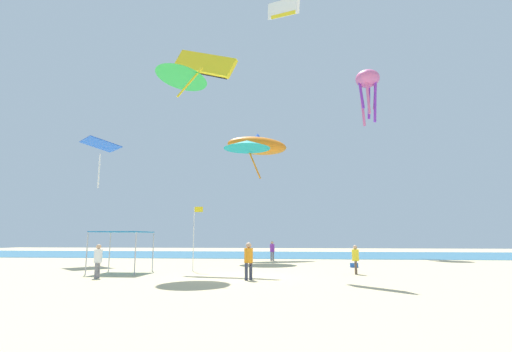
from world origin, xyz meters
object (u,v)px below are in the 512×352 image
at_px(person_near_tent, 249,258).
at_px(banner_flag, 195,233).
at_px(person_central, 355,257).
at_px(kite_octopus_pink, 368,81).
at_px(kite_diamond_blue, 101,147).
at_px(kite_inflatable_orange, 258,146).
at_px(canopy_tent, 123,234).
at_px(person_leftmost, 272,249).
at_px(cooler_box, 354,265).
at_px(kite_delta_green, 182,74).
at_px(kite_delta_teal, 247,145).
at_px(kite_parafoil_yellow, 205,64).
at_px(person_rightmost, 98,258).
at_px(kite_parafoil_white, 283,9).

relative_size(person_near_tent, banner_flag, 0.46).
bearing_deg(person_central, kite_octopus_pink, -6.07).
xyz_separation_m(banner_flag, kite_diamond_blue, (-10.16, 6.19, 7.47)).
bearing_deg(kite_inflatable_orange, canopy_tent, 43.95).
distance_m(kite_inflatable_orange, kite_octopus_pink, 17.72).
height_order(person_leftmost, cooler_box, person_leftmost).
bearing_deg(kite_delta_green, kite_octopus_pink, -72.53).
bearing_deg(kite_delta_green, cooler_box, -101.88).
bearing_deg(kite_diamond_blue, person_near_tent, 5.24).
height_order(banner_flag, cooler_box, banner_flag).
bearing_deg(kite_delta_teal, kite_diamond_blue, -57.34).
distance_m(banner_flag, kite_octopus_pink, 33.12).
relative_size(kite_inflatable_orange, kite_octopus_pink, 0.98).
xyz_separation_m(banner_flag, kite_delta_teal, (2.17, 10.39, 8.40)).
bearing_deg(kite_delta_green, canopy_tent, 61.66).
height_order(canopy_tent, kite_parafoil_yellow, kite_parafoil_yellow).
xyz_separation_m(kite_inflatable_orange, kite_delta_teal, (-0.56, -4.72, -1.03)).
relative_size(person_leftmost, kite_delta_teal, 0.33).
height_order(person_near_tent, person_rightmost, person_near_tent).
distance_m(canopy_tent, cooler_box, 16.17).
height_order(kite_parafoil_yellow, kite_diamond_blue, kite_parafoil_yellow).
xyz_separation_m(person_rightmost, kite_parafoil_white, (9.98, 5.97, 17.83)).
bearing_deg(cooler_box, kite_octopus_pink, 73.56).
relative_size(person_leftmost, cooler_box, 3.15).
bearing_deg(canopy_tent, person_rightmost, -87.84).
xyz_separation_m(kite_delta_green, kite_parafoil_white, (6.75, 2.40, 5.89)).
height_order(person_central, kite_parafoil_white, kite_parafoil_white).
distance_m(kite_parafoil_yellow, kite_delta_teal, 8.87).
xyz_separation_m(canopy_tent, kite_parafoil_yellow, (3.71, 5.15, 13.50)).
relative_size(kite_delta_green, kite_delta_teal, 0.92).
bearing_deg(person_central, kite_inflatable_orange, 32.78).
distance_m(kite_diamond_blue, kite_octopus_pink, 32.62).
xyz_separation_m(kite_inflatable_orange, kite_parafoil_white, (3.19, -13.82, 6.99)).
bearing_deg(canopy_tent, person_leftmost, 56.20).
bearing_deg(person_near_tent, kite_delta_green, -90.29).
relative_size(kite_parafoil_yellow, kite_octopus_pink, 0.80).
xyz_separation_m(kite_delta_green, kite_delta_teal, (3.00, 11.50, -2.13)).
bearing_deg(kite_inflatable_orange, kite_delta_green, 54.07).
bearing_deg(kite_octopus_pink, kite_parafoil_white, -132.23).
relative_size(person_leftmost, kite_inflatable_orange, 0.26).
height_order(person_central, person_rightmost, person_rightmost).
bearing_deg(kite_diamond_blue, person_rightmost, -17.96).
xyz_separation_m(canopy_tent, kite_delta_green, (3.35, 0.47, 10.61)).
xyz_separation_m(person_leftmost, kite_parafoil_yellow, (-4.91, -7.74, 14.83)).
height_order(kite_inflatable_orange, kite_parafoil_white, kite_parafoil_white).
relative_size(person_near_tent, kite_delta_teal, 0.35).
xyz_separation_m(person_near_tent, cooler_box, (6.66, 8.92, -0.94)).
height_order(person_near_tent, banner_flag, banner_flag).
bearing_deg(kite_diamond_blue, canopy_tent, -9.66).
bearing_deg(person_leftmost, canopy_tent, -1.73).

